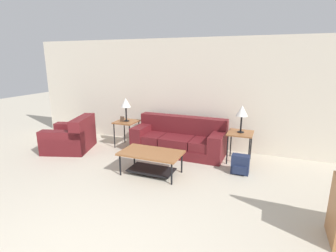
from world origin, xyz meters
name	(u,v)px	position (x,y,z in m)	size (l,w,h in m)	color
wall_back	(194,94)	(0.00, 4.64, 1.30)	(9.13, 0.06, 2.60)	silver
couch	(179,140)	(-0.16, 4.04, 0.30)	(2.11, 0.87, 0.82)	maroon
armchair	(71,138)	(-2.64, 3.28, 0.29)	(1.25, 1.27, 0.80)	maroon
coffee_table	(151,158)	(-0.26, 2.75, 0.32)	(1.15, 0.66, 0.44)	#935B33
side_table_left	(127,124)	(-1.52, 4.00, 0.57)	(0.51, 0.55, 0.64)	#935B33
side_table_right	(240,136)	(1.20, 4.00, 0.57)	(0.51, 0.55, 0.64)	#935B33
table_lamp_left	(126,103)	(-1.52, 4.00, 1.08)	(0.24, 0.24, 0.57)	black
table_lamp_right	(242,112)	(1.20, 4.00, 1.08)	(0.24, 0.24, 0.57)	black
backpack	(240,165)	(1.30, 3.38, 0.18)	(0.33, 0.27, 0.37)	#1E2847
picture_frame	(122,119)	(-1.59, 3.92, 0.71)	(0.10, 0.04, 0.13)	#4C3828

